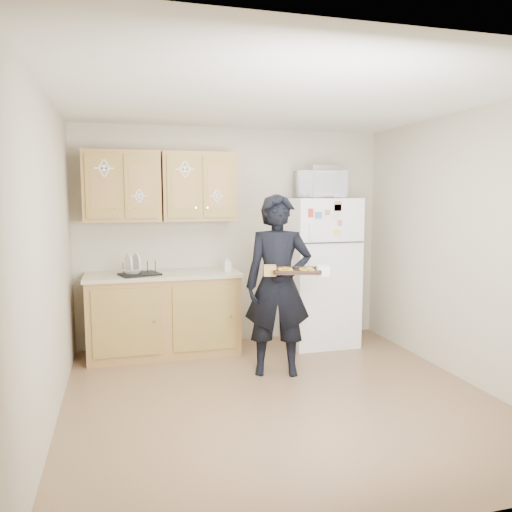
# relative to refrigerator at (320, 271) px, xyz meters

# --- Properties ---
(floor) EXTENTS (3.60, 3.60, 0.00)m
(floor) POSITION_rel_refrigerator_xyz_m (-0.95, -1.43, -0.85)
(floor) COLOR brown
(floor) RESTS_ON ground
(ceiling) EXTENTS (3.60, 3.60, 0.00)m
(ceiling) POSITION_rel_refrigerator_xyz_m (-0.95, -1.43, 1.65)
(ceiling) COLOR white
(ceiling) RESTS_ON wall_back
(wall_back) EXTENTS (3.60, 0.04, 2.50)m
(wall_back) POSITION_rel_refrigerator_xyz_m (-0.95, 0.37, 0.40)
(wall_back) COLOR #B9AF96
(wall_back) RESTS_ON floor
(wall_front) EXTENTS (3.60, 0.04, 2.50)m
(wall_front) POSITION_rel_refrigerator_xyz_m (-0.95, -3.23, 0.40)
(wall_front) COLOR #B9AF96
(wall_front) RESTS_ON floor
(wall_left) EXTENTS (0.04, 3.60, 2.50)m
(wall_left) POSITION_rel_refrigerator_xyz_m (-2.75, -1.43, 0.40)
(wall_left) COLOR #B9AF96
(wall_left) RESTS_ON floor
(wall_right) EXTENTS (0.04, 3.60, 2.50)m
(wall_right) POSITION_rel_refrigerator_xyz_m (0.85, -1.43, 0.40)
(wall_right) COLOR #B9AF96
(wall_right) RESTS_ON floor
(refrigerator) EXTENTS (0.75, 0.70, 1.70)m
(refrigerator) POSITION_rel_refrigerator_xyz_m (0.00, 0.00, 0.00)
(refrigerator) COLOR white
(refrigerator) RESTS_ON floor
(base_cabinet) EXTENTS (1.60, 0.60, 0.86)m
(base_cabinet) POSITION_rel_refrigerator_xyz_m (-1.80, 0.05, -0.42)
(base_cabinet) COLOR olive
(base_cabinet) RESTS_ON floor
(countertop) EXTENTS (1.64, 0.64, 0.04)m
(countertop) POSITION_rel_refrigerator_xyz_m (-1.80, 0.05, 0.03)
(countertop) COLOR #B4AC8A
(countertop) RESTS_ON base_cabinet
(upper_cab_left) EXTENTS (0.80, 0.33, 0.75)m
(upper_cab_left) POSITION_rel_refrigerator_xyz_m (-2.20, 0.18, 0.98)
(upper_cab_left) COLOR olive
(upper_cab_left) RESTS_ON wall_back
(upper_cab_right) EXTENTS (0.80, 0.33, 0.75)m
(upper_cab_right) POSITION_rel_refrigerator_xyz_m (-1.38, 0.18, 0.98)
(upper_cab_right) COLOR olive
(upper_cab_right) RESTS_ON wall_back
(cereal_box) EXTENTS (0.20, 0.07, 0.32)m
(cereal_box) POSITION_rel_refrigerator_xyz_m (0.52, 0.24, -0.69)
(cereal_box) COLOR #C79346
(cereal_box) RESTS_ON floor
(person) EXTENTS (0.72, 0.57, 1.74)m
(person) POSITION_rel_refrigerator_xyz_m (-0.78, -0.85, 0.02)
(person) COLOR black
(person) RESTS_ON floor
(baking_tray) EXTENTS (0.49, 0.41, 0.04)m
(baking_tray) POSITION_rel_refrigerator_xyz_m (-0.70, -1.14, 0.19)
(baking_tray) COLOR black
(baking_tray) RESTS_ON person
(pizza_front_left) EXTENTS (0.14, 0.14, 0.02)m
(pizza_front_left) POSITION_rel_refrigerator_xyz_m (-0.82, -1.18, 0.21)
(pizza_front_left) COLOR orange
(pizza_front_left) RESTS_ON baking_tray
(pizza_front_right) EXTENTS (0.14, 0.14, 0.02)m
(pizza_front_right) POSITION_rel_refrigerator_xyz_m (-0.63, -1.24, 0.21)
(pizza_front_right) COLOR orange
(pizza_front_right) RESTS_ON baking_tray
(pizza_back_left) EXTENTS (0.14, 0.14, 0.02)m
(pizza_back_left) POSITION_rel_refrigerator_xyz_m (-0.78, -1.05, 0.21)
(pizza_back_left) COLOR orange
(pizza_back_left) RESTS_ON baking_tray
(pizza_back_right) EXTENTS (0.14, 0.14, 0.02)m
(pizza_back_right) POSITION_rel_refrigerator_xyz_m (-0.59, -1.10, 0.21)
(pizza_back_right) COLOR orange
(pizza_back_right) RESTS_ON baking_tray
(microwave) EXTENTS (0.59, 0.44, 0.30)m
(microwave) POSITION_rel_refrigerator_xyz_m (-0.04, -0.05, 1.00)
(microwave) COLOR white
(microwave) RESTS_ON refrigerator
(foil_pan) EXTENTS (0.31, 0.23, 0.06)m
(foil_pan) POSITION_rel_refrigerator_xyz_m (0.01, -0.02, 1.18)
(foil_pan) COLOR silver
(foil_pan) RESTS_ON microwave
(dish_rack) EXTENTS (0.46, 0.40, 0.16)m
(dish_rack) POSITION_rel_refrigerator_xyz_m (-2.05, -0.05, 0.13)
(dish_rack) COLOR black
(dish_rack) RESTS_ON countertop
(bowl) EXTENTS (0.27, 0.27, 0.06)m
(bowl) POSITION_rel_refrigerator_xyz_m (-2.11, -0.05, 0.10)
(bowl) COLOR silver
(bowl) RESTS_ON dish_rack
(soap_bottle) EXTENTS (0.09, 0.09, 0.17)m
(soap_bottle) POSITION_rel_refrigerator_xyz_m (-1.11, -0.03, 0.14)
(soap_bottle) COLOR white
(soap_bottle) RESTS_ON countertop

